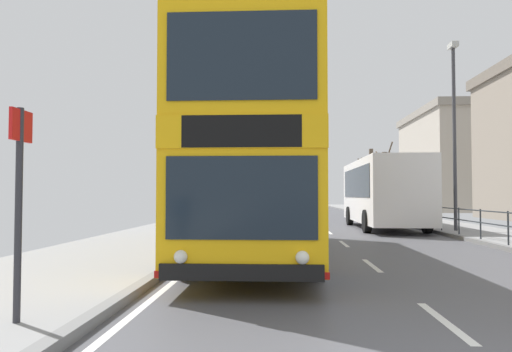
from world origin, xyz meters
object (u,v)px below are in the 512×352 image
object	(u,v)px
double_decker_bus_main	(259,164)
street_lamp_far_side	(454,121)
background_building_01	(470,160)
background_bus_far_lane	(383,192)
bare_tree_far_00	(385,180)
bus_stop_sign_near	(19,188)
bare_tree_far_02	(371,179)

from	to	relation	value
double_decker_bus_main	street_lamp_far_side	bearing A→B (deg)	43.54
double_decker_bus_main	background_building_01	size ratio (longest dim) A/B	0.76
background_bus_far_lane	background_building_01	bearing A→B (deg)	62.13
street_lamp_far_side	background_building_01	world-z (taller)	background_building_01
background_building_01	bare_tree_far_00	bearing A→B (deg)	-132.45
street_lamp_far_side	background_building_01	bearing A→B (deg)	68.15
background_bus_far_lane	bus_stop_sign_near	size ratio (longest dim) A/B	3.80
double_decker_bus_main	bus_stop_sign_near	size ratio (longest dim) A/B	4.82
bare_tree_far_02	bare_tree_far_00	bearing A→B (deg)	-88.46
double_decker_bus_main	street_lamp_far_side	distance (m)	10.66
background_bus_far_lane	bare_tree_far_02	distance (m)	20.41
double_decker_bus_main	bus_stop_sign_near	distance (m)	7.83
background_bus_far_lane	bare_tree_far_00	size ratio (longest dim) A/B	1.68
background_building_01	bus_stop_sign_near	bearing A→B (deg)	-116.21
street_lamp_far_side	bare_tree_far_02	distance (m)	23.34
bus_stop_sign_near	background_building_01	distance (m)	50.30
background_building_01	double_decker_bus_main	bearing A→B (deg)	-117.73
background_bus_far_lane	bus_stop_sign_near	xyz separation A→B (m)	(-7.74, -17.75, -0.08)
street_lamp_far_side	double_decker_bus_main	bearing A→B (deg)	-136.46
background_bus_far_lane	background_building_01	distance (m)	31.03
double_decker_bus_main	bare_tree_far_00	distance (m)	26.86
background_bus_far_lane	double_decker_bus_main	bearing A→B (deg)	-117.35
street_lamp_far_side	bare_tree_far_02	world-z (taller)	street_lamp_far_side
background_bus_far_lane	bare_tree_far_00	distance (m)	15.49
bare_tree_far_00	street_lamp_far_side	bearing A→B (deg)	-93.34
bus_stop_sign_near	street_lamp_far_side	bearing A→B (deg)	55.71
double_decker_bus_main	background_bus_far_lane	size ratio (longest dim) A/B	1.27
background_bus_far_lane	bus_stop_sign_near	world-z (taller)	background_bus_far_lane
bare_tree_far_02	background_building_01	xyz separation A→B (m)	(11.27, 7.15, 2.08)
background_bus_far_lane	background_building_01	xyz separation A→B (m)	(14.42, 27.27, 3.36)
double_decker_bus_main	bare_tree_far_02	distance (m)	31.63
bare_tree_far_00	double_decker_bus_main	bearing A→B (deg)	-108.75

